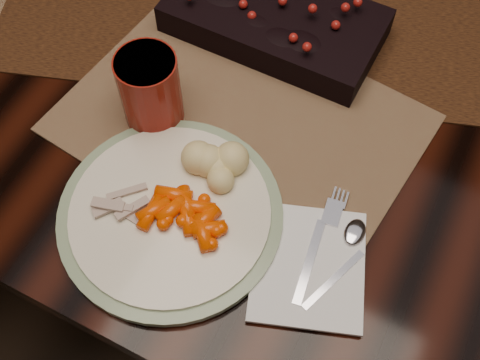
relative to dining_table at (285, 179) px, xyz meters
The scene contains 13 objects.
floor 0.38m from the dining_table, ahead, with size 5.00×5.00×0.00m, color black.
dining_table is the anchor object (origin of this frame).
table_runner 0.39m from the dining_table, 121.99° to the left, with size 1.79×0.37×0.00m, color black.
centerpiece 0.42m from the dining_table, 154.00° to the left, with size 0.33×0.17×0.07m, color black, non-canonical shape.
placemat_main 0.41m from the dining_table, 100.50° to the right, with size 0.48×0.35×0.00m, color brown.
dinner_plate 0.51m from the dining_table, 97.17° to the right, with size 0.29×0.29×0.02m, color #EDE3C7.
baby_carrots 0.52m from the dining_table, 92.48° to the right, with size 0.12×0.10×0.02m, color #EF4300, non-canonical shape.
mashed_potatoes 0.48m from the dining_table, 95.42° to the right, with size 0.08×0.07×0.04m, color #F2E482, non-canonical shape.
turkey_shreds 0.54m from the dining_table, 105.41° to the right, with size 0.08×0.07×0.02m, color #BFA297, non-canonical shape.
napkin 0.51m from the dining_table, 64.47° to the right, with size 0.14×0.16×0.01m, color white.
fork 0.50m from the dining_table, 62.85° to the right, with size 0.02×0.15×0.00m, color silver, non-canonical shape.
spoon 0.52m from the dining_table, 57.94° to the right, with size 0.03×0.13×0.00m, color silver, non-canonical shape.
red_cup 0.50m from the dining_table, 126.29° to the right, with size 0.08×0.08×0.12m, color maroon.
Camera 1 is at (0.20, -0.60, 1.46)m, focal length 45.00 mm.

